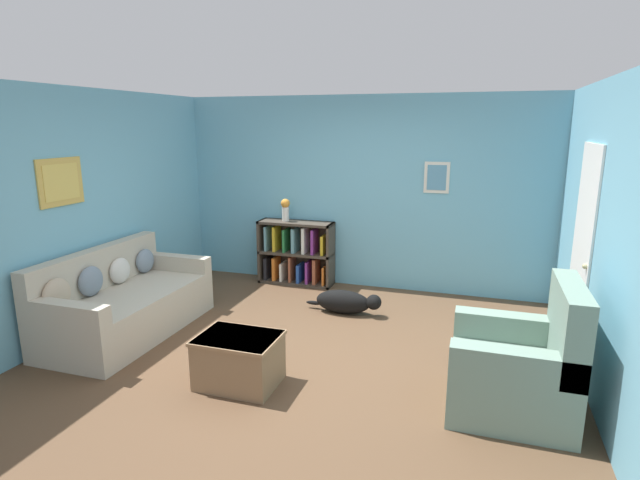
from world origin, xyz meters
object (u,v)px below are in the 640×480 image
at_px(couch, 124,304).
at_px(recliner_chair, 521,368).
at_px(bookshelf, 296,254).
at_px(dog, 346,302).
at_px(vase, 285,208).
at_px(coffee_table, 239,359).

distance_m(couch, recliner_chair, 3.99).
relative_size(bookshelf, dog, 1.12).
distance_m(couch, dog, 2.50).
xyz_separation_m(recliner_chair, dog, (-1.83, 1.60, -0.22)).
xyz_separation_m(couch, recliner_chair, (3.98, -0.33, 0.04)).
distance_m(bookshelf, dog, 1.39).
xyz_separation_m(dog, vase, (-1.13, 0.92, 0.93)).
distance_m(recliner_chair, dog, 2.44).
relative_size(dog, vase, 3.01).
relative_size(couch, dog, 2.01).
xyz_separation_m(couch, bookshelf, (1.16, 2.21, 0.10)).
xyz_separation_m(recliner_chair, vase, (-2.96, 2.52, 0.71)).
relative_size(coffee_table, dog, 0.73).
bearing_deg(vase, coffee_table, -76.50).
height_order(bookshelf, vase, vase).
distance_m(recliner_chair, vase, 3.95).
bearing_deg(vase, dog, -39.23).
relative_size(couch, bookshelf, 1.80).
bearing_deg(bookshelf, recliner_chair, -42.04).
bearing_deg(coffee_table, recliner_chair, 7.57).
bearing_deg(bookshelf, vase, -173.01).
relative_size(bookshelf, recliner_chair, 0.99).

